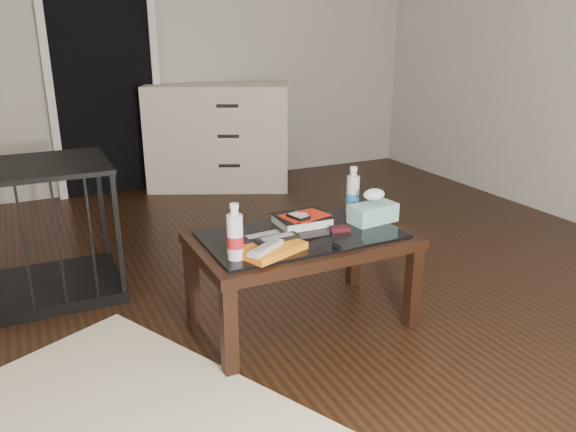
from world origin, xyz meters
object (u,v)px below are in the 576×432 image
(water_bottle_left, at_px, (235,232))
(water_bottle_right, at_px, (353,190))
(coffee_table, at_px, (301,246))
(textbook, at_px, (302,220))
(dresser, at_px, (218,137))
(tissue_box, at_px, (373,213))
(pet_crate, at_px, (27,256))

(water_bottle_left, xyz_separation_m, water_bottle_right, (0.76, 0.31, 0.00))
(coffee_table, bearing_deg, textbook, 61.88)
(coffee_table, xyz_separation_m, dresser, (0.45, 2.47, 0.05))
(water_bottle_right, bearing_deg, tissue_box, -87.78)
(dresser, relative_size, tissue_box, 5.65)
(dresser, distance_m, pet_crate, 2.29)
(coffee_table, distance_m, tissue_box, 0.40)
(textbook, distance_m, water_bottle_left, 0.52)
(dresser, bearing_deg, water_bottle_left, -82.89)
(coffee_table, relative_size, pet_crate, 1.11)
(dresser, bearing_deg, coffee_table, -75.64)
(coffee_table, xyz_separation_m, water_bottle_right, (0.38, 0.17, 0.18))
(water_bottle_right, bearing_deg, dresser, 88.23)
(pet_crate, bearing_deg, tissue_box, -29.38)
(coffee_table, height_order, dresser, dresser)
(pet_crate, height_order, water_bottle_right, pet_crate)
(dresser, bearing_deg, textbook, -74.71)
(coffee_table, bearing_deg, pet_crate, 143.24)
(textbook, distance_m, water_bottle_right, 0.34)
(coffee_table, height_order, pet_crate, pet_crate)
(water_bottle_left, xyz_separation_m, tissue_box, (0.77, 0.14, -0.07))
(dresser, relative_size, textbook, 5.20)
(water_bottle_left, relative_size, tissue_box, 1.03)
(dresser, xyz_separation_m, textbook, (-0.39, -2.36, 0.03))
(coffee_table, bearing_deg, tissue_box, -1.33)
(dresser, bearing_deg, water_bottle_right, -67.08)
(coffee_table, bearing_deg, water_bottle_left, -159.12)
(pet_crate, bearing_deg, water_bottle_right, -24.27)
(coffee_table, height_order, tissue_box, tissue_box)
(coffee_table, relative_size, textbook, 4.00)
(water_bottle_right, height_order, tissue_box, water_bottle_right)
(coffee_table, xyz_separation_m, textbook, (0.06, 0.11, 0.09))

